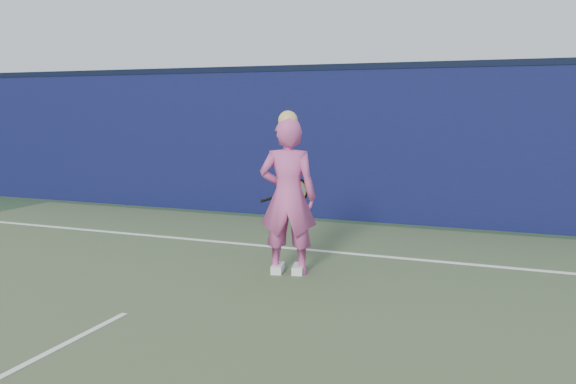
% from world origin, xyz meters
% --- Properties ---
extents(ground, '(80.00, 80.00, 0.00)m').
position_xyz_m(ground, '(0.00, 0.00, 0.00)').
color(ground, '#2B442A').
rests_on(ground, ground).
extents(backstop_wall, '(24.00, 0.40, 2.50)m').
position_xyz_m(backstop_wall, '(0.00, 6.50, 1.25)').
color(backstop_wall, '#0E103E').
rests_on(backstop_wall, ground).
extents(wall_cap, '(24.00, 0.42, 0.10)m').
position_xyz_m(wall_cap, '(0.00, 6.50, 2.55)').
color(wall_cap, black).
rests_on(wall_cap, backstop_wall).
extents(player, '(0.73, 0.56, 1.86)m').
position_xyz_m(player, '(0.88, 2.87, 0.90)').
color(player, '#CB4F95').
rests_on(player, ground).
extents(racket, '(0.52, 0.37, 0.32)m').
position_xyz_m(racket, '(0.77, 3.35, 0.88)').
color(racket, black).
rests_on(racket, ground).
extents(court_lines, '(11.00, 12.04, 0.01)m').
position_xyz_m(court_lines, '(0.00, -0.33, 0.01)').
color(court_lines, white).
rests_on(court_lines, court_surface).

